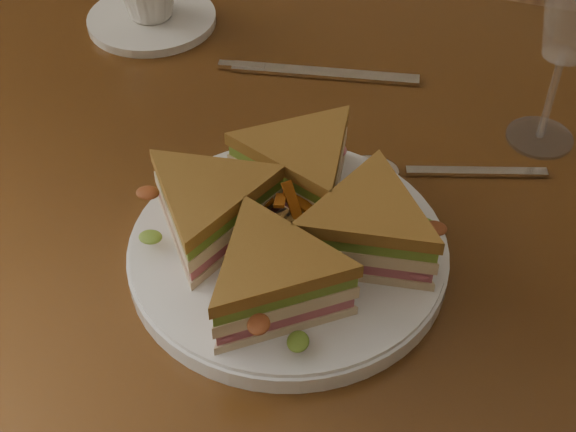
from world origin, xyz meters
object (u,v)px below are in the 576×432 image
at_px(plate, 288,252).
at_px(sandwich_wedges, 288,221).
at_px(saucer, 152,19).
at_px(table, 339,271).
at_px(wine_glass, 575,10).
at_px(knife, 311,73).
at_px(spoon, 398,170).

xyz_separation_m(plate, sandwich_wedges, (-0.00, 0.00, 0.04)).
bearing_deg(saucer, sandwich_wedges, -48.18).
height_order(table, wine_glass, wine_glass).
distance_m(sandwich_wedges, knife, 0.27).
xyz_separation_m(plate, spoon, (0.06, 0.14, -0.00)).
bearing_deg(spoon, table, -146.43).
bearing_deg(saucer, wine_glass, -9.17).
bearing_deg(knife, spoon, -56.31).
xyz_separation_m(table, plate, (-0.02, -0.09, 0.11)).
distance_m(plate, knife, 0.27).
xyz_separation_m(table, sandwich_wedges, (-0.02, -0.09, 0.14)).
relative_size(table, plate, 4.58).
height_order(plate, wine_glass, wine_glass).
distance_m(wine_glass, saucer, 0.47).
distance_m(table, spoon, 0.12).
height_order(table, knife, knife).
bearing_deg(saucer, spoon, -26.60).
bearing_deg(spoon, saucer, 135.68).
distance_m(plate, spoon, 0.15).
bearing_deg(knife, plate, -87.43).
relative_size(spoon, knife, 0.83).
bearing_deg(plate, spoon, 65.42).
bearing_deg(wine_glass, sandwich_wedges, -128.24).
bearing_deg(knife, saucer, 158.16).
distance_m(knife, wine_glass, 0.28).
distance_m(table, saucer, 0.38).
bearing_deg(saucer, plate, -48.18).
bearing_deg(spoon, knife, 116.96).
bearing_deg(knife, sandwich_wedges, -87.43).
height_order(plate, spoon, plate).
bearing_deg(wine_glass, saucer, 170.83).
bearing_deg(spoon, plate, -132.30).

